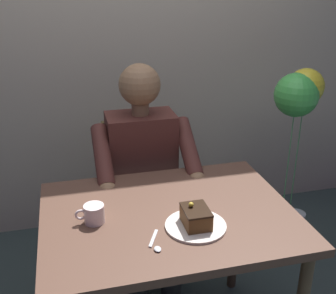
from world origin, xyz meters
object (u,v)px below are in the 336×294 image
object	(u,v)px
coffee_cup	(94,213)
dining_table	(169,231)
cake_slice	(196,217)
dessert_spoon	(156,244)
balloon_display	(299,108)
chair	(140,191)
seated_person	(145,178)

from	to	relation	value
coffee_cup	dining_table	bearing A→B (deg)	179.61
cake_slice	coffee_cup	bearing A→B (deg)	-19.35
coffee_cup	dessert_spoon	size ratio (longest dim) A/B	0.83
dining_table	cake_slice	bearing A→B (deg)	119.66
cake_slice	balloon_display	size ratio (longest dim) A/B	0.11
dining_table	coffee_cup	size ratio (longest dim) A/B	8.97
dessert_spoon	balloon_display	bearing A→B (deg)	-141.08
dessert_spoon	balloon_display	world-z (taller)	balloon_display
dessert_spoon	cake_slice	bearing A→B (deg)	-156.55
chair	cake_slice	size ratio (longest dim) A/B	6.92
balloon_display	cake_slice	bearing A→B (deg)	41.43
seated_person	balloon_display	size ratio (longest dim) A/B	1.08
seated_person	dessert_spoon	xyz separation A→B (m)	(0.10, 0.73, 0.10)
seated_person	dessert_spoon	world-z (taller)	seated_person
chair	seated_person	world-z (taller)	seated_person
cake_slice	coffee_cup	distance (m)	0.40
dessert_spoon	dining_table	bearing A→B (deg)	-116.11
dessert_spoon	seated_person	bearing A→B (deg)	-97.97
dining_table	seated_person	distance (m)	0.52
dessert_spoon	coffee_cup	bearing A→B (deg)	-45.95
dining_table	seated_person	size ratio (longest dim) A/B	0.83
chair	cake_slice	xyz separation A→B (m)	(-0.07, 0.82, 0.31)
chair	balloon_display	distance (m)	1.06
dining_table	cake_slice	size ratio (longest dim) A/B	8.04
cake_slice	dining_table	bearing A→B (deg)	-60.34
coffee_cup	balloon_display	size ratio (longest dim) A/B	0.10
seated_person	dessert_spoon	bearing A→B (deg)	82.03
coffee_cup	balloon_display	xyz separation A→B (m)	(-1.27, -0.65, 0.14)
cake_slice	dessert_spoon	distance (m)	0.20
balloon_display	dining_table	bearing A→B (deg)	34.07
seated_person	balloon_display	bearing A→B (deg)	-172.41
chair	coffee_cup	xyz separation A→B (m)	(0.31, 0.69, 0.30)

